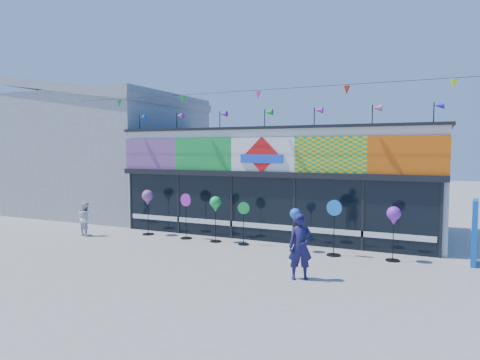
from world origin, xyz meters
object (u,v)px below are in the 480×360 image
Objects in this scene: adult_man at (300,247)px; child at (85,219)px; spinner_4 at (295,217)px; spinner_6 at (394,217)px; spinner_3 at (244,222)px; spinner_0 at (148,199)px; spinner_5 at (334,226)px; spinner_2 at (216,205)px; blue_sign at (475,232)px; spinner_1 at (186,215)px.

adult_man is 9.27m from child.
spinner_6 reaches higher than spinner_4.
spinner_3 is at bearing 178.33° from spinner_6.
spinner_4 is 0.87× the size of spinner_6.
spinner_5 is at bearing -2.54° from spinner_0.
spinner_2 is 5.97m from spinner_6.
spinner_0 is at bearing 178.72° from spinner_3.
spinner_2 is at bearing 176.23° from spinner_4.
adult_man reaches higher than spinner_4.
blue_sign is at bearing -161.26° from child.
spinner_0 is 1.81m from spinner_1.
spinner_4 is 2.98m from spinner_6.
child is at bearing -168.23° from spinner_2.
spinner_5 is (5.49, -0.28, 0.03)m from spinner_1.
blue_sign reaches higher than spinner_6.
spinner_5 is (1.26, -0.05, -0.20)m from spinner_4.
spinner_5 is at bearing -165.04° from blue_sign.
spinner_4 is at bearing -3.06° from spinner_1.
adult_man is at bearing -45.94° from spinner_3.
spinner_0 reaches higher than spinner_3.
spinner_0 is 4.12m from spinner_3.
spinner_0 is at bearing 178.50° from spinner_6.
blue_sign reaches higher than spinner_2.
blue_sign is 8.12m from spinner_2.
spinner_6 is 1.24× the size of child.
spinner_5 is at bearing -3.37° from spinner_2.
spinner_5 is 1.07× the size of spinner_6.
adult_man is (-0.25, -2.77, -0.08)m from spinner_5.
blue_sign is 1.14× the size of spinner_2.
spinner_6 is (4.87, -0.14, 0.51)m from spinner_3.
spinner_0 is (-11.08, -0.33, 0.46)m from blue_sign.
adult_man is at bearing -23.88° from spinner_0.
spinner_5 is 2.78m from adult_man.
spinner_2 is at bearing -1.35° from spinner_0.
blue_sign is at bearing 9.56° from spinner_5.
spinner_6 is (-2.13, -0.56, 0.36)m from blue_sign.
adult_man is at bearing -134.79° from blue_sign.
spinner_1 is 1.28× the size of child.
spinner_2 is 5.04m from adult_man.
spinner_1 is (1.74, -0.04, -0.50)m from spinner_0.
child is (-13.16, -1.45, -0.28)m from blue_sign.
spinner_1 is 1.13× the size of spinner_3.
spinner_2 is (2.98, -0.07, -0.09)m from spinner_0.
spinner_5 is (-3.85, -0.65, -0.02)m from blue_sign.
spinner_2 is (1.24, -0.03, 0.42)m from spinner_1.
spinner_5 is at bearing -4.16° from spinner_3.
spinner_3 is 1.06× the size of spinner_4.
blue_sign is at bearing 6.64° from spinner_4.
spinner_2 is at bearing 178.89° from spinner_3.
child is at bearing -164.14° from spinner_1.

